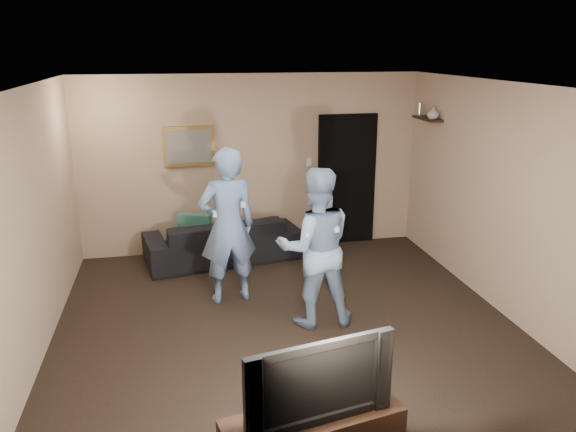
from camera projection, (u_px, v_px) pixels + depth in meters
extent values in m
plane|color=black|center=(286.00, 322.00, 6.28)|extent=(5.00, 5.00, 0.00)
cube|color=silver|center=(285.00, 85.00, 5.53)|extent=(5.00, 5.00, 0.04)
cube|color=tan|center=(252.00, 164.00, 8.25)|extent=(5.00, 0.04, 2.60)
cube|color=tan|center=(363.00, 320.00, 3.56)|extent=(5.00, 0.04, 2.60)
cube|color=tan|center=(32.00, 226.00, 5.43)|extent=(0.04, 5.00, 2.60)
cube|color=tan|center=(500.00, 199.00, 6.38)|extent=(0.04, 5.00, 2.60)
imported|color=black|center=(222.00, 239.00, 8.03)|extent=(2.27, 1.21, 0.63)
cube|color=#1B5246|center=(195.00, 230.00, 7.91)|extent=(0.49, 0.31, 0.46)
cube|color=olive|center=(189.00, 146.00, 7.97)|extent=(0.72, 0.05, 0.57)
cube|color=slate|center=(189.00, 147.00, 7.94)|extent=(0.62, 0.01, 0.47)
cube|color=black|center=(347.00, 180.00, 8.59)|extent=(0.90, 0.06, 2.00)
cube|color=silver|center=(309.00, 162.00, 8.39)|extent=(0.08, 0.02, 0.12)
cube|color=black|center=(427.00, 119.00, 7.85)|extent=(0.20, 0.60, 0.03)
imported|color=#B7B8BD|center=(433.00, 113.00, 7.66)|extent=(0.19, 0.19, 0.17)
cylinder|color=silver|center=(420.00, 109.00, 8.07)|extent=(0.06, 0.06, 0.18)
imported|color=black|center=(314.00, 376.00, 3.85)|extent=(1.09, 0.35, 0.62)
imported|color=#6F90C1|center=(228.00, 226.00, 6.60)|extent=(0.75, 0.55, 1.87)
cube|color=white|center=(215.00, 214.00, 6.29)|extent=(0.04, 0.14, 0.04)
cube|color=white|center=(243.00, 204.00, 6.33)|extent=(0.05, 0.09, 0.05)
imported|color=#839EBF|center=(315.00, 247.00, 6.05)|extent=(0.88, 0.70, 1.76)
cube|color=white|center=(306.00, 233.00, 5.74)|extent=(0.04, 0.14, 0.04)
cube|color=white|center=(336.00, 229.00, 5.80)|extent=(0.05, 0.09, 0.05)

